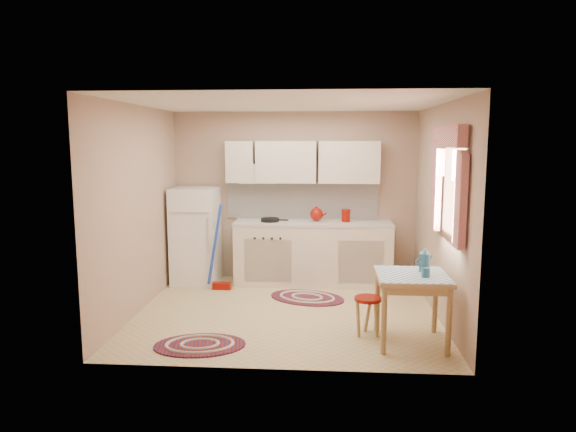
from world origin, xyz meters
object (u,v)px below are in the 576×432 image
object	(u,v)px
stool	(367,316)
base_cabinets	(313,254)
fridge	(196,236)
table	(411,309)

from	to	relation	value
stool	base_cabinets	bearing A→B (deg)	107.52
fridge	table	bearing A→B (deg)	-37.45
table	stool	xyz separation A→B (m)	(-0.43, 0.18, -0.15)
stool	table	bearing A→B (deg)	-22.94
table	base_cabinets	bearing A→B (deg)	115.89
base_cabinets	table	xyz separation A→B (m)	(1.05, -2.17, -0.08)
table	fridge	bearing A→B (deg)	142.55
fridge	stool	bearing A→B (deg)	-39.63
fridge	base_cabinets	world-z (taller)	fridge
stool	fridge	bearing A→B (deg)	140.37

